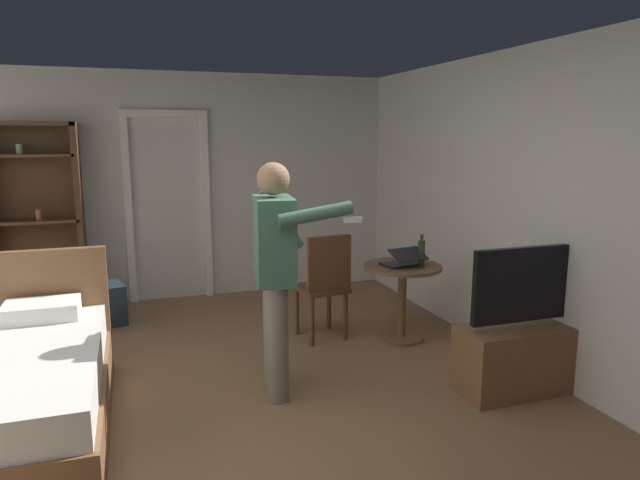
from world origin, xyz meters
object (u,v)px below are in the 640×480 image
object	(u,v)px
person_blue_shirt	(276,262)
suitcase_small	(96,306)
side_table	(402,289)
bottle_on_table	(421,253)
bookshelf	(34,213)
wooden_chair	(324,282)
tv_flatscreen	(524,349)
laptop	(403,261)
suitcase_dark	(67,310)

from	to	relation	value
person_blue_shirt	suitcase_small	xyz separation A→B (m)	(-1.34, 2.02, -0.78)
side_table	bottle_on_table	bearing A→B (deg)	-29.74
bookshelf	side_table	world-z (taller)	bookshelf
person_blue_shirt	side_table	bearing A→B (deg)	27.64
wooden_chair	person_blue_shirt	world-z (taller)	person_blue_shirt
bookshelf	tv_flatscreen	size ratio (longest dim) A/B	1.83
tv_flatscreen	bottle_on_table	distance (m)	1.29
bookshelf	laptop	distance (m)	3.78
bookshelf	side_table	xyz separation A→B (m)	(3.26, -1.90, -0.59)
person_blue_shirt	bottle_on_table	bearing A→B (deg)	22.85
wooden_chair	suitcase_dark	size ratio (longest dim) A/B	2.02
bookshelf	suitcase_dark	world-z (taller)	bookshelf
tv_flatscreen	suitcase_dark	bearing A→B (deg)	143.61
bottle_on_table	wooden_chair	size ratio (longest dim) A/B	0.29
side_table	suitcase_dark	size ratio (longest dim) A/B	1.45
bookshelf	person_blue_shirt	xyz separation A→B (m)	(1.90, -2.61, -0.09)
wooden_chair	suitcase_small	distance (m)	2.33
bookshelf	suitcase_small	world-z (taller)	bookshelf
bookshelf	laptop	xyz separation A→B (m)	(3.23, -1.94, -0.32)
laptop	wooden_chair	bearing A→B (deg)	159.57
laptop	suitcase_dark	world-z (taller)	laptop
bookshelf	person_blue_shirt	world-z (taller)	bookshelf
wooden_chair	person_blue_shirt	size ratio (longest dim) A/B	0.59
tv_flatscreen	laptop	bearing A→B (deg)	107.78
tv_flatscreen	laptop	xyz separation A→B (m)	(-0.39, 1.20, 0.43)
laptop	bottle_on_table	world-z (taller)	bottle_on_table
tv_flatscreen	laptop	size ratio (longest dim) A/B	2.91
suitcase_dark	bottle_on_table	bearing A→B (deg)	-17.48
tv_flatscreen	person_blue_shirt	bearing A→B (deg)	162.70
tv_flatscreen	suitcase_dark	size ratio (longest dim) A/B	2.22
bottle_on_table	suitcase_small	xyz separation A→B (m)	(-2.84, 1.39, -0.62)
side_table	bottle_on_table	xyz separation A→B (m)	(0.14, -0.08, 0.34)
laptop	bottle_on_table	distance (m)	0.18
bookshelf	side_table	distance (m)	3.82
bottle_on_table	wooden_chair	world-z (taller)	wooden_chair
suitcase_small	bookshelf	bearing A→B (deg)	120.26
bookshelf	suitcase_small	bearing A→B (deg)	-46.01
person_blue_shirt	wooden_chair	bearing A→B (deg)	53.49
tv_flatscreen	person_blue_shirt	distance (m)	1.92
tv_flatscreen	side_table	bearing A→B (deg)	106.25
tv_flatscreen	suitcase_small	distance (m)	3.99
tv_flatscreen	bookshelf	bearing A→B (deg)	139.05
laptop	suitcase_dark	bearing A→B (deg)	157.12
tv_flatscreen	suitcase_small	xyz separation A→B (m)	(-3.06, 2.56, -0.12)
tv_flatscreen	side_table	distance (m)	1.31
bookshelf	suitcase_dark	distance (m)	1.15
side_table	wooden_chair	size ratio (longest dim) A/B	0.71
bookshelf	bottle_on_table	world-z (taller)	bookshelf
bookshelf	tv_flatscreen	world-z (taller)	bookshelf
bottle_on_table	tv_flatscreen	bearing A→B (deg)	-79.16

